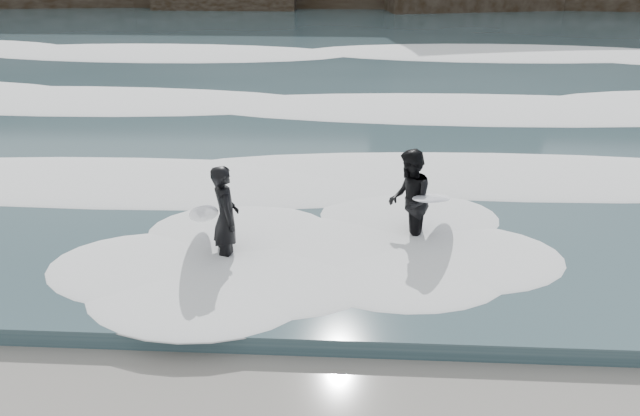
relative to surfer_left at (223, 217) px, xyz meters
The scene contains 6 objects.
sea 23.53m from the surfer_left, 87.49° to the left, with size 90.00×52.00×0.30m, color #32484E.
foam_near 3.68m from the surfer_left, 73.60° to the left, with size 60.00×3.20×0.20m, color white.
foam_mid 10.56m from the surfer_left, 84.40° to the left, with size 60.00×4.00×0.24m, color white.
foam_far 19.53m from the surfer_left, 86.98° to the left, with size 60.00×4.80×0.30m, color white.
surfer_left is the anchor object (origin of this frame).
surfer_right 3.42m from the surfer_left, 14.73° to the left, with size 1.43×2.01×1.96m.
Camera 1 is at (1.20, -4.17, 5.57)m, focal length 35.00 mm.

